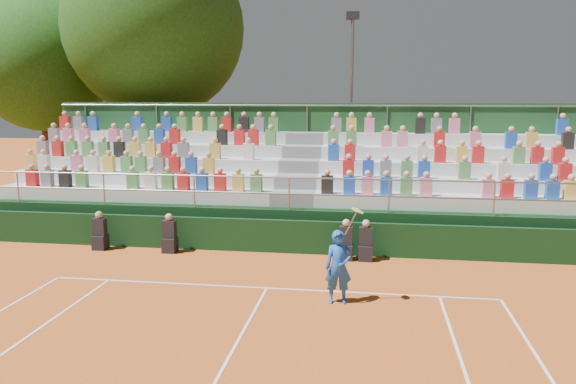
# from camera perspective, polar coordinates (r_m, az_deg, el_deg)

# --- Properties ---
(ground) EXTENTS (90.00, 90.00, 0.00)m
(ground) POSITION_cam_1_polar(r_m,az_deg,el_deg) (13.93, -2.15, -9.75)
(ground) COLOR #BC561F
(ground) RESTS_ON ground
(courtside_wall) EXTENTS (20.00, 0.15, 1.00)m
(courtside_wall) POSITION_cam_1_polar(r_m,az_deg,el_deg) (16.80, -0.15, -4.54)
(courtside_wall) COLOR black
(courtside_wall) RESTS_ON ground
(line_officials) EXTENTS (8.46, 0.40, 1.19)m
(line_officials) POSITION_cam_1_polar(r_m,az_deg,el_deg) (16.61, -4.71, -4.83)
(line_officials) COLOR black
(line_officials) RESTS_ON ground
(grandstand) EXTENTS (20.00, 5.20, 4.40)m
(grandstand) POSITION_cam_1_polar(r_m,az_deg,el_deg) (19.81, 1.20, -0.60)
(grandstand) COLOR black
(grandstand) RESTS_ON ground
(tennis_player) EXTENTS (0.86, 0.49, 2.22)m
(tennis_player) POSITION_cam_1_polar(r_m,az_deg,el_deg) (12.79, 5.17, -7.58)
(tennis_player) COLOR blue
(tennis_player) RESTS_ON ground
(tree_west) EXTENTS (6.59, 6.59, 9.53)m
(tree_west) POSITION_cam_1_polar(r_m,az_deg,el_deg) (30.28, -23.69, 11.91)
(tree_west) COLOR #342113
(tree_west) RESTS_ON ground
(tree_east) EXTENTS (8.05, 8.05, 11.72)m
(tree_east) POSITION_cam_1_polar(r_m,az_deg,el_deg) (26.99, -13.41, 15.92)
(tree_east) COLOR #342113
(tree_east) RESTS_ON ground
(floodlight_mast) EXTENTS (0.60, 0.25, 8.47)m
(floodlight_mast) POSITION_cam_1_polar(r_m,az_deg,el_deg) (26.89, 6.46, 10.23)
(floodlight_mast) COLOR gray
(floodlight_mast) RESTS_ON ground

